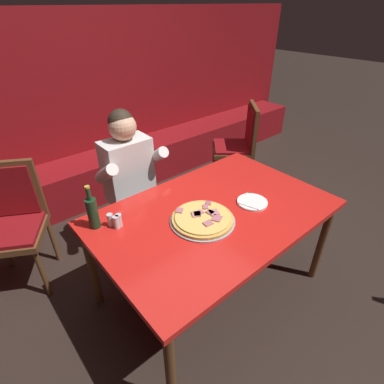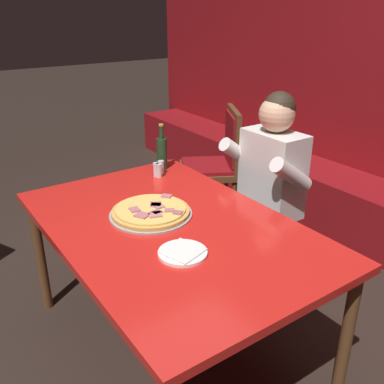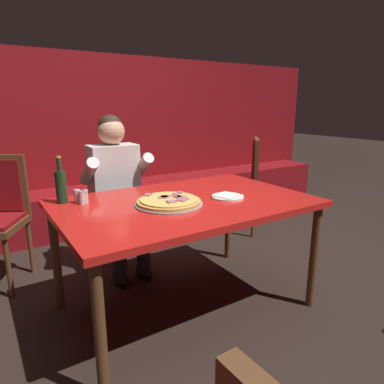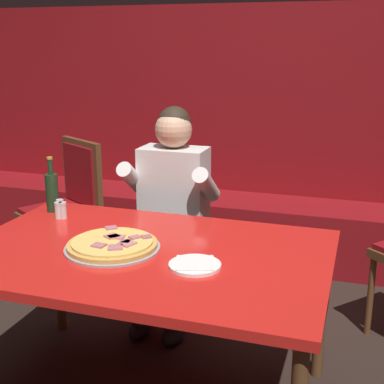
% 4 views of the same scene
% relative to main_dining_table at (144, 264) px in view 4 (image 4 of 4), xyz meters
% --- Properties ---
extents(booth_wall_panel, '(6.80, 0.16, 1.90)m').
position_rel_main_dining_table_xyz_m(booth_wall_panel, '(0.00, 2.18, 0.26)').
color(booth_wall_panel, maroon).
rests_on(booth_wall_panel, ground_plane).
extents(booth_bench, '(6.46, 0.48, 0.46)m').
position_rel_main_dining_table_xyz_m(booth_bench, '(0.00, 1.86, -0.46)').
color(booth_bench, maroon).
rests_on(booth_bench, ground_plane).
extents(main_dining_table, '(1.58, 1.03, 0.76)m').
position_rel_main_dining_table_xyz_m(main_dining_table, '(0.00, 0.00, 0.00)').
color(main_dining_table, brown).
rests_on(main_dining_table, ground_plane).
extents(pizza, '(0.41, 0.41, 0.05)m').
position_rel_main_dining_table_xyz_m(pizza, '(-0.13, -0.03, 0.08)').
color(pizza, '#9E9EA3').
rests_on(pizza, main_dining_table).
extents(plate_white_paper, '(0.21, 0.21, 0.02)m').
position_rel_main_dining_table_xyz_m(plate_white_paper, '(0.26, -0.10, 0.07)').
color(plate_white_paper, white).
rests_on(plate_white_paper, main_dining_table).
extents(beer_bottle, '(0.07, 0.07, 0.29)m').
position_rel_main_dining_table_xyz_m(beer_bottle, '(-0.67, 0.36, 0.18)').
color(beer_bottle, '#19381E').
rests_on(beer_bottle, main_dining_table).
extents(shaker_black_pepper, '(0.04, 0.04, 0.09)m').
position_rel_main_dining_table_xyz_m(shaker_black_pepper, '(-0.59, 0.31, 0.10)').
color(shaker_black_pepper, silver).
rests_on(shaker_black_pepper, main_dining_table).
extents(shaker_parmesan, '(0.04, 0.04, 0.09)m').
position_rel_main_dining_table_xyz_m(shaker_parmesan, '(-0.56, 0.27, 0.10)').
color(shaker_parmesan, silver).
rests_on(shaker_parmesan, main_dining_table).
extents(shaker_oregano, '(0.04, 0.04, 0.09)m').
position_rel_main_dining_table_xyz_m(shaker_oregano, '(-0.58, 0.26, 0.10)').
color(shaker_oregano, silver).
rests_on(shaker_oregano, main_dining_table).
extents(diner_seated_blue_shirt, '(0.53, 0.53, 1.27)m').
position_rel_main_dining_table_xyz_m(diner_seated_blue_shirt, '(-0.16, 0.75, 0.01)').
color(diner_seated_blue_shirt, black).
rests_on(diner_seated_blue_shirt, ground_plane).
extents(dining_chair_near_left, '(0.60, 0.60, 0.98)m').
position_rel_main_dining_table_xyz_m(dining_chair_near_left, '(-1.03, 1.09, -0.12)').
color(dining_chair_near_left, brown).
rests_on(dining_chair_near_left, ground_plane).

